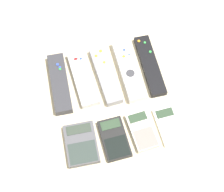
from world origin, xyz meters
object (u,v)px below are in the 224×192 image
remote_0 (60,83)px  remote_4 (150,65)px  calculator_1 (114,139)px  calculator_3 (169,126)px  remote_1 (83,79)px  calculator_2 (142,131)px  calculator_0 (81,144)px  remote_3 (128,70)px  remote_2 (106,75)px

remote_0 → remote_4: 0.28m
calculator_1 → calculator_3: (0.16, -0.00, -0.00)m
remote_1 → calculator_2: 0.24m
calculator_0 → remote_4: bearing=40.3°
remote_0 → calculator_0: (0.02, -0.20, -0.00)m
remote_4 → remote_3: bearing=-175.8°
calculator_1 → remote_2: bearing=81.1°
remote_1 → calculator_1: size_ratio=1.55×
remote_4 → calculator_3: (-0.01, -0.20, -0.00)m
remote_3 → calculator_3: (0.06, -0.20, -0.01)m
remote_0 → remote_4: remote_0 is taller
remote_2 → calculator_1: 0.20m
remote_4 → calculator_2: 0.21m
remote_1 → calculator_3: (0.20, -0.21, -0.00)m
remote_3 → calculator_0: remote_3 is taller
calculator_0 → calculator_2: calculator_0 is taller
remote_3 → calculator_1: 0.22m
remote_3 → remote_4: (0.07, 0.00, -0.00)m
remote_2 → calculator_3: (0.13, -0.20, -0.01)m
remote_1 → calculator_1: 0.21m
remote_0 → calculator_2: bearing=-43.7°
remote_3 → calculator_3: remote_3 is taller
remote_1 → remote_4: bearing=-3.5°
calculator_3 → remote_2: bearing=122.1°
remote_3 → calculator_0: size_ratio=1.70×
calculator_2 → calculator_0: bearing=175.3°
calculator_1 → remote_0: bearing=117.5°
remote_0 → remote_4: size_ratio=0.94×
remote_2 → remote_4: remote_2 is taller
remote_2 → calculator_2: bearing=-77.7°
remote_0 → calculator_0: size_ratio=1.59×
remote_2 → remote_4: size_ratio=0.93×
remote_3 → calculator_0: (-0.19, -0.19, -0.00)m
remote_2 → calculator_0: 0.22m
remote_1 → calculator_2: size_ratio=1.60×
remote_2 → calculator_1: (-0.03, -0.20, -0.00)m
remote_2 → calculator_2: remote_2 is taller
calculator_0 → remote_1: bearing=79.1°
remote_3 → remote_2: bearing=179.3°
remote_1 → calculator_1: remote_1 is taller
calculator_2 → calculator_3: size_ratio=1.04×
remote_1 → remote_4: size_ratio=0.88×
remote_3 → calculator_3: 0.21m
remote_1 → remote_3: bearing=-5.4°
remote_0 → calculator_0: 0.20m
remote_2 → calculator_1: bearing=-100.6°
remote_3 → calculator_2: bearing=-94.4°
remote_1 → calculator_0: remote_1 is taller
remote_3 → remote_4: 0.07m
remote_3 → calculator_1: size_ratio=1.76×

